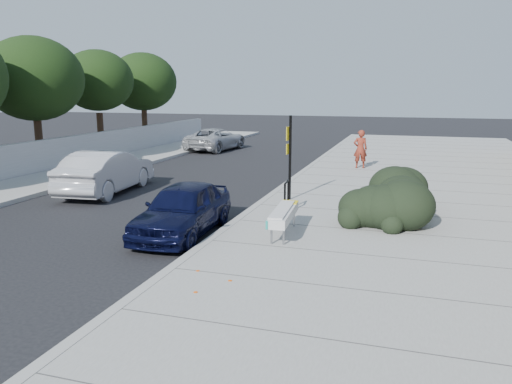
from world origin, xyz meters
TOP-DOWN VIEW (x-y plane):
  - ground at (0.00, 0.00)m, footprint 120.00×120.00m
  - sidewalk_near at (5.60, 5.00)m, footprint 11.20×50.00m
  - sidewalk_far at (-9.50, 5.00)m, footprint 3.00×50.00m
  - curb_near at (0.00, 5.00)m, footprint 0.22×50.00m
  - curb_far at (-8.00, 5.00)m, footprint 0.22×50.00m
  - tree_far_d at (-12.50, 9.00)m, footprint 4.60×4.60m
  - tree_far_e at (-12.50, 14.00)m, footprint 4.00×4.00m
  - tree_far_f at (-12.50, 19.00)m, footprint 4.40×4.40m
  - bench at (1.61, 1.00)m, footprint 0.60×2.20m
  - bike_rack at (1.10, 3.34)m, footprint 0.10×0.63m
  - sign_post at (0.78, 5.00)m, footprint 0.14×0.31m
  - hedge at (4.00, 3.81)m, footprint 2.46×4.11m
  - sedan_navy at (-1.01, 0.72)m, footprint 1.77×4.06m
  - wagon_silver at (-6.00, 4.80)m, footprint 2.11×4.88m
  - suv_silver at (-7.05, 18.07)m, footprint 2.78×5.10m
  - pedestrian at (2.32, 12.50)m, footprint 0.72×0.56m

SIDE VIEW (x-z plane):
  - ground at x=0.00m, z-range 0.00..0.00m
  - sidewalk_near at x=5.60m, z-range 0.00..0.15m
  - sidewalk_far at x=-9.50m, z-range 0.00..0.15m
  - curb_near at x=0.00m, z-range 0.00..0.17m
  - curb_far at x=-8.00m, z-range 0.00..0.17m
  - bench at x=1.61m, z-range 0.34..0.99m
  - suv_silver at x=-7.05m, z-range 0.00..1.35m
  - sedan_navy at x=-1.01m, z-range 0.00..1.36m
  - bike_rack at x=1.10m, z-range 0.24..1.17m
  - wagon_silver at x=-6.00m, z-range 0.00..1.56m
  - hedge at x=4.00m, z-range 0.15..1.60m
  - pedestrian at x=2.32m, z-range 0.15..1.90m
  - sign_post at x=0.78m, z-range 0.33..3.08m
  - tree_far_e at x=-12.50m, z-range 1.23..7.13m
  - tree_far_f at x=-12.50m, z-range 1.15..7.22m
  - tree_far_d at x=-12.50m, z-range 1.11..7.27m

